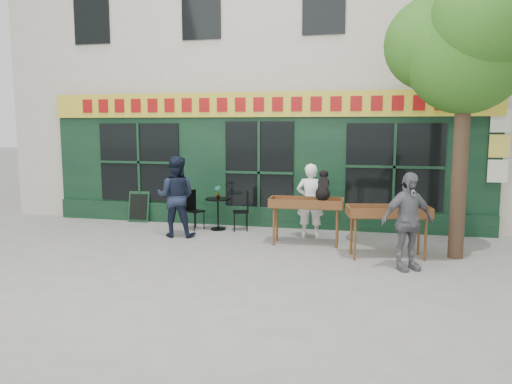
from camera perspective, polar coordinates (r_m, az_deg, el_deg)
ground at (r=10.27m, az=-2.58°, el=-6.47°), size 80.00×80.00×0.00m
building at (r=15.98m, az=3.46°, el=16.52°), size 14.00×7.26×10.00m
street_tree at (r=10.18m, az=23.15°, el=16.12°), size 3.05×2.90×5.60m
book_cart_center at (r=10.50m, az=5.76°, el=-1.61°), size 1.53×0.68×0.99m
dog at (r=10.34m, az=7.68°, el=0.84°), size 0.37×0.61×0.60m
woman at (r=11.13m, az=6.20°, el=-1.02°), size 0.63×0.43×1.67m
book_cart_right at (r=9.73m, az=14.88°, el=-2.55°), size 1.59×0.90×0.99m
man_right at (r=9.01m, az=16.91°, el=-3.23°), size 1.07×0.88×1.71m
bistro_table at (r=12.01m, az=-4.37°, el=-1.77°), size 0.60×0.60×0.76m
bistro_chair_left at (r=12.16m, az=-7.28°, el=-1.63°), size 0.49×0.49×0.95m
bistro_chair_right at (r=11.90m, az=-1.35°, el=-1.77°), size 0.45×0.45×0.95m
potted_plant at (r=11.95m, az=-4.39°, el=0.01°), size 0.18×0.14×0.31m
man_left at (r=11.35m, az=-9.14°, el=-0.51°), size 0.96×0.79×1.82m
chalkboard at (r=13.34m, az=-13.27°, el=-1.64°), size 0.57×0.23×0.79m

